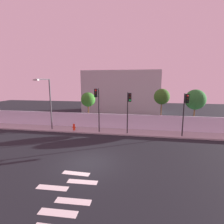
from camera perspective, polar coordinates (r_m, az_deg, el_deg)
name	(u,v)px	position (r m, az deg, el deg)	size (l,w,h in m)	color
ground_plane	(88,163)	(13.28, -7.96, -16.28)	(80.00, 80.00, 0.00)	black
sidewalk	(109,131)	(20.70, -0.94, -6.36)	(36.00, 2.40, 0.15)	#A6A6A6
perimeter_wall	(111,121)	(21.69, -0.30, -2.96)	(36.00, 0.18, 1.80)	silver
crosswalk_marking	(67,195)	(10.30, -14.51, -24.85)	(3.40, 4.72, 0.01)	silver
traffic_light_left	(97,101)	(19.08, -4.85, 3.56)	(0.35, 1.30, 5.00)	black
traffic_light_center	(129,104)	(18.45, 5.49, 2.52)	(0.54, 1.40, 4.60)	black
traffic_light_right	(185,106)	(19.06, 23.01, 1.85)	(0.35, 1.10, 4.54)	black
street_lamp_curbside	(48,99)	(21.78, -20.22, 3.92)	(0.72, 2.34, 6.07)	#4C4C51
fire_hydrant	(74,127)	(21.30, -12.40, -4.76)	(0.44, 0.26, 0.78)	red
roadside_tree_leftmost	(88,100)	(23.67, -7.87, 4.02)	(1.93, 1.93, 4.50)	brown
roadside_tree_midleft	(162,97)	(22.61, 16.07, 4.85)	(1.96, 1.96, 5.04)	brown
roadside_tree_midright	(195,100)	(23.38, 25.74, 3.69)	(2.45, 2.45, 4.98)	brown
low_building_distant	(121,91)	(35.13, 3.09, 6.78)	(14.87, 6.00, 8.06)	#ABABAB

